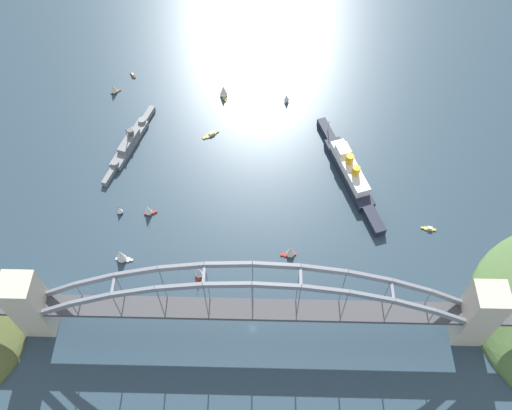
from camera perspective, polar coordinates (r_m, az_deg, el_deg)
The scene contains 16 objects.
ground_plane at distance 317.32m, azimuth -0.33°, elevation -12.60°, with size 1400.00×1400.00×0.00m, color #283D4C.
harbor_arch_bridge at distance 292.79m, azimuth -0.35°, elevation -10.61°, with size 300.82×15.90×65.88m.
ocean_liner at distance 373.59m, azimuth 9.64°, elevation 3.51°, with size 39.43×97.98×17.79m.
naval_cruiser at distance 397.66m, azimuth -12.95°, elevation 6.35°, with size 26.88×73.16×17.25m.
small_boat_0 at distance 397.27m, azimuth -4.68°, elevation 7.34°, with size 11.53×9.32×2.16m.
small_boat_1 at distance 363.05m, azimuth -13.97°, elevation -0.49°, with size 5.01×6.65×6.40m.
small_boat_2 at distance 363.90m, azimuth 17.49°, elevation -2.34°, with size 9.46×3.38×2.18m.
small_boat_3 at distance 341.73m, azimuth -13.84°, elevation -5.08°, with size 10.77×6.25×11.54m.
small_boat_4 at distance 357.17m, azimuth -11.12°, elevation -0.46°, with size 8.28×5.60×9.92m.
small_boat_5 at distance 450.36m, azimuth -12.65°, elevation 13.02°, with size 5.25×6.85×2.25m.
small_boat_6 at distance 437.27m, azimuth -14.54°, elevation 11.63°, with size 7.61×6.14×9.18m.
small_boat_7 at distance 421.50m, azimuth -3.38°, elevation 11.73°, with size 6.98×10.39×10.85m.
small_boat_8 at distance 418.05m, azimuth 3.19°, elevation 11.02°, with size 4.91×6.40×7.51m.
small_boat_9 at distance 328.94m, azimuth -5.98°, elevation -6.90°, with size 5.30×8.75×10.07m.
small_boat_10 at distance 334.66m, azimuth 3.59°, elevation -4.75°, with size 9.89×5.90×10.50m.
channel_marker_buoy at distance 335.79m, azimuth -6.88°, elevation -6.19°, with size 2.20×2.20×2.75m.
Camera 1 is at (4.50, -120.71, 293.43)m, focal length 38.60 mm.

